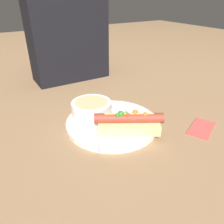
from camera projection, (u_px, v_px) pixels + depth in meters
ground_plane at (112, 125)px, 0.66m from camera, size 4.00×4.00×0.00m
dinner_plate at (112, 123)px, 0.66m from camera, size 0.27×0.27×0.02m
hot_dog at (129, 123)px, 0.60m from camera, size 0.18×0.14×0.06m
soup_bowl at (92, 109)px, 0.66m from camera, size 0.12×0.12×0.05m
spoon at (97, 125)px, 0.62m from camera, size 0.08×0.15×0.01m
napkin at (201, 128)px, 0.64m from camera, size 0.12×0.10×0.01m
seated_diner at (66, 18)px, 0.90m from camera, size 0.32×0.14×0.58m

